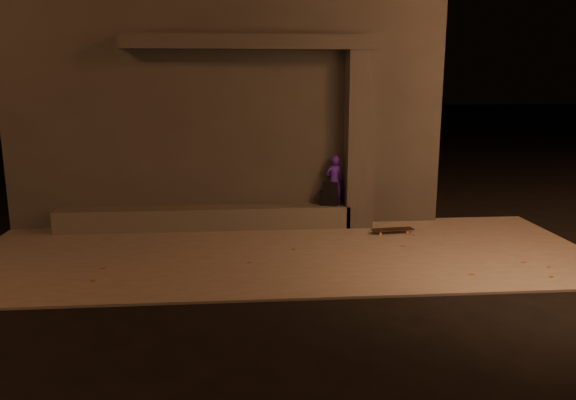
{
  "coord_description": "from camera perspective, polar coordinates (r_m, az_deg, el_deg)",
  "views": [
    {
      "loc": [
        -0.73,
        -7.62,
        3.08
      ],
      "look_at": [
        0.08,
        2.0,
        0.99
      ],
      "focal_mm": 35.0,
      "sensor_mm": 36.0,
      "label": 1
    }
  ],
  "objects": [
    {
      "name": "ground",
      "position": [
        8.25,
        0.61,
        -9.69
      ],
      "size": [
        120.0,
        120.0,
        0.0
      ],
      "primitive_type": "plane",
      "color": "black",
      "rests_on": "ground"
    },
    {
      "name": "skateboarder",
      "position": [
        11.72,
        4.73,
        1.99
      ],
      "size": [
        0.42,
        0.32,
        1.04
      ],
      "primitive_type": "imported",
      "rotation": [
        0.0,
        0.0,
        3.34
      ],
      "color": "#401AAC",
      "rests_on": "ledge"
    },
    {
      "name": "ledge",
      "position": [
        11.74,
        -8.45,
        -1.79
      ],
      "size": [
        6.0,
        0.55,
        0.45
      ],
      "primitive_type": "cube",
      "color": "#53514C",
      "rests_on": "sidewalk"
    },
    {
      "name": "column",
      "position": [
        11.7,
        7.23,
        6.03
      ],
      "size": [
        0.55,
        0.55,
        3.6
      ],
      "primitive_type": "cube",
      "color": "#3B3835",
      "rests_on": "sidewalk"
    },
    {
      "name": "canopy",
      "position": [
        11.45,
        -3.81,
        15.69
      ],
      "size": [
        5.0,
        0.7,
        0.28
      ],
      "primitive_type": "cube",
      "color": "#3B3835",
      "rests_on": "column"
    },
    {
      "name": "backpack",
      "position": [
        11.77,
        4.21,
        0.33
      ],
      "size": [
        0.42,
        0.34,
        0.51
      ],
      "rotation": [
        0.0,
        0.0,
        -0.33
      ],
      "color": "black",
      "rests_on": "ledge"
    },
    {
      "name": "sidewalk",
      "position": [
        10.12,
        -0.47,
        -5.38
      ],
      "size": [
        11.0,
        4.4,
        0.04
      ],
      "primitive_type": "cube",
      "color": "slate",
      "rests_on": "ground"
    },
    {
      "name": "building",
      "position": [
        14.13,
        -6.02,
        10.23
      ],
      "size": [
        9.0,
        5.1,
        5.22
      ],
      "color": "#3B3835",
      "rests_on": "ground"
    },
    {
      "name": "skateboard",
      "position": [
        11.46,
        10.57,
        -2.98
      ],
      "size": [
        0.87,
        0.31,
        0.09
      ],
      "rotation": [
        0.0,
        0.0,
        0.11
      ],
      "color": "black",
      "rests_on": "sidewalk"
    }
  ]
}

